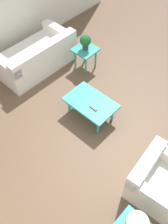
% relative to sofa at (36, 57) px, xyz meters
% --- Properties ---
extents(ground_plane, '(14.00, 14.00, 0.00)m').
position_rel_sofa_xyz_m(ground_plane, '(-2.17, 0.34, -0.29)').
color(ground_plane, brown).
extents(sofa, '(0.97, 1.76, 0.75)m').
position_rel_sofa_xyz_m(sofa, '(0.00, 0.00, 0.00)').
color(sofa, white).
rests_on(sofa, ground_plane).
extents(armchair, '(0.90, 0.97, 0.69)m').
position_rel_sofa_xyz_m(armchair, '(-3.65, 0.64, -0.01)').
color(armchair, silver).
rests_on(armchair, ground_plane).
extents(coffee_table, '(0.96, 0.63, 0.40)m').
position_rel_sofa_xyz_m(coffee_table, '(-1.86, 0.23, 0.06)').
color(coffee_table, teal).
rests_on(coffee_table, ground_plane).
extents(side_table_plant, '(0.49, 0.49, 0.52)m').
position_rel_sofa_xyz_m(side_table_plant, '(-0.82, -0.75, 0.14)').
color(side_table_plant, teal).
rests_on(side_table_plant, ground_plane).
extents(potted_plant, '(0.24, 0.24, 0.34)m').
position_rel_sofa_xyz_m(potted_plant, '(-0.82, -0.75, 0.43)').
color(potted_plant, '#333338').
rests_on(potted_plant, side_table_plant).
extents(remote_control, '(0.16, 0.04, 0.02)m').
position_rel_sofa_xyz_m(remote_control, '(-2.00, 0.32, 0.12)').
color(remote_control, '#4C4C51').
rests_on(remote_control, coffee_table).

